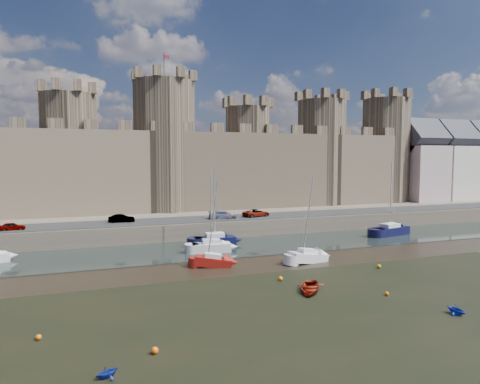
{
  "coord_description": "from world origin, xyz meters",
  "views": [
    {
      "loc": [
        -11.44,
        -29.21,
        11.97
      ],
      "look_at": [
        6.98,
        22.0,
        7.59
      ],
      "focal_mm": 32.0,
      "sensor_mm": 36.0,
      "label": 1
    }
  ],
  "objects_px": {
    "car_3": "(256,213)",
    "sailboat_1": "(215,240)",
    "car_0": "(12,227)",
    "sailboat_2": "(211,246)",
    "sailboat_3": "(390,230)",
    "sailboat_5": "(308,256)",
    "car_2": "(223,215)",
    "sailboat_4": "(213,260)",
    "car_1": "(122,219)",
    "dinghy_1": "(107,372)"
  },
  "relations": [
    {
      "from": "sailboat_3",
      "to": "sailboat_4",
      "type": "relative_size",
      "value": 1.21
    },
    {
      "from": "car_0",
      "to": "car_2",
      "type": "relative_size",
      "value": 0.7
    },
    {
      "from": "car_0",
      "to": "sailboat_4",
      "type": "relative_size",
      "value": 0.34
    },
    {
      "from": "sailboat_1",
      "to": "car_1",
      "type": "bearing_deg",
      "value": 146.04
    },
    {
      "from": "car_3",
      "to": "sailboat_5",
      "type": "distance_m",
      "value": 20.39
    },
    {
      "from": "sailboat_1",
      "to": "car_2",
      "type": "bearing_deg",
      "value": 67.92
    },
    {
      "from": "car_1",
      "to": "sailboat_4",
      "type": "xyz_separation_m",
      "value": [
        8.23,
        -19.33,
        -2.42
      ]
    },
    {
      "from": "car_0",
      "to": "car_1",
      "type": "height_order",
      "value": "car_1"
    },
    {
      "from": "car_1",
      "to": "car_3",
      "type": "bearing_deg",
      "value": -87.38
    },
    {
      "from": "sailboat_1",
      "to": "dinghy_1",
      "type": "xyz_separation_m",
      "value": [
        -15.39,
        -31.45,
        -0.52
      ]
    },
    {
      "from": "sailboat_5",
      "to": "car_0",
      "type": "bearing_deg",
      "value": 141.27
    },
    {
      "from": "car_0",
      "to": "car_1",
      "type": "bearing_deg",
      "value": -86.3
    },
    {
      "from": "car_0",
      "to": "car_3",
      "type": "xyz_separation_m",
      "value": [
        34.69,
        1.16,
        0.08
      ]
    },
    {
      "from": "car_0",
      "to": "car_2",
      "type": "distance_m",
      "value": 29.02
    },
    {
      "from": "car_1",
      "to": "sailboat_5",
      "type": "height_order",
      "value": "sailboat_5"
    },
    {
      "from": "dinghy_1",
      "to": "car_0",
      "type": "bearing_deg",
      "value": -6.11
    },
    {
      "from": "car_1",
      "to": "sailboat_5",
      "type": "bearing_deg",
      "value": -132.84
    },
    {
      "from": "sailboat_1",
      "to": "dinghy_1",
      "type": "height_order",
      "value": "sailboat_1"
    },
    {
      "from": "sailboat_1",
      "to": "sailboat_3",
      "type": "distance_m",
      "value": 27.77
    },
    {
      "from": "sailboat_2",
      "to": "sailboat_4",
      "type": "distance_m",
      "value": 6.94
    },
    {
      "from": "car_1",
      "to": "dinghy_1",
      "type": "distance_m",
      "value": 40.59
    },
    {
      "from": "car_2",
      "to": "sailboat_2",
      "type": "bearing_deg",
      "value": 163.71
    },
    {
      "from": "sailboat_5",
      "to": "sailboat_1",
      "type": "bearing_deg",
      "value": 112.7
    },
    {
      "from": "car_3",
      "to": "sailboat_4",
      "type": "bearing_deg",
      "value": 131.69
    },
    {
      "from": "car_1",
      "to": "sailboat_2",
      "type": "distance_m",
      "value": 16.2
    },
    {
      "from": "sailboat_5",
      "to": "sailboat_4",
      "type": "bearing_deg",
      "value": 161.95
    },
    {
      "from": "car_0",
      "to": "sailboat_2",
      "type": "distance_m",
      "value": 26.15
    },
    {
      "from": "sailboat_4",
      "to": "car_3",
      "type": "bearing_deg",
      "value": 71.45
    },
    {
      "from": "sailboat_4",
      "to": "sailboat_5",
      "type": "height_order",
      "value": "sailboat_5"
    },
    {
      "from": "sailboat_3",
      "to": "sailboat_5",
      "type": "relative_size",
      "value": 1.13
    },
    {
      "from": "car_1",
      "to": "sailboat_1",
      "type": "distance_m",
      "value": 14.7
    },
    {
      "from": "sailboat_1",
      "to": "sailboat_5",
      "type": "height_order",
      "value": "sailboat_1"
    },
    {
      "from": "car_2",
      "to": "sailboat_1",
      "type": "height_order",
      "value": "sailboat_1"
    },
    {
      "from": "sailboat_2",
      "to": "sailboat_3",
      "type": "relative_size",
      "value": 0.93
    },
    {
      "from": "sailboat_3",
      "to": "dinghy_1",
      "type": "distance_m",
      "value": 52.54
    },
    {
      "from": "car_2",
      "to": "sailboat_5",
      "type": "bearing_deg",
      "value": -160.32
    },
    {
      "from": "car_2",
      "to": "car_0",
      "type": "bearing_deg",
      "value": 99.84
    },
    {
      "from": "car_3",
      "to": "sailboat_1",
      "type": "relative_size",
      "value": 0.41
    },
    {
      "from": "sailboat_4",
      "to": "sailboat_5",
      "type": "xyz_separation_m",
      "value": [
        10.75,
        -1.77,
        0.02
      ]
    },
    {
      "from": "car_2",
      "to": "car_3",
      "type": "xyz_separation_m",
      "value": [
        5.68,
        0.48,
        -0.03
      ]
    },
    {
      "from": "car_1",
      "to": "sailboat_4",
      "type": "height_order",
      "value": "sailboat_4"
    },
    {
      "from": "sailboat_3",
      "to": "car_0",
      "type": "bearing_deg",
      "value": 158.59
    },
    {
      "from": "car_3",
      "to": "sailboat_3",
      "type": "bearing_deg",
      "value": -130.91
    },
    {
      "from": "sailboat_1",
      "to": "sailboat_3",
      "type": "relative_size",
      "value": 0.98
    },
    {
      "from": "sailboat_2",
      "to": "sailboat_4",
      "type": "bearing_deg",
      "value": -96.55
    },
    {
      "from": "car_0",
      "to": "sailboat_5",
      "type": "xyz_separation_m",
      "value": [
        32.9,
        -19.01,
        -2.32
      ]
    },
    {
      "from": "car_0",
      "to": "sailboat_2",
      "type": "height_order",
      "value": "sailboat_2"
    },
    {
      "from": "sailboat_2",
      "to": "sailboat_1",
      "type": "bearing_deg",
      "value": 74.58
    },
    {
      "from": "sailboat_5",
      "to": "car_2",
      "type": "bearing_deg",
      "value": 92.48
    },
    {
      "from": "car_3",
      "to": "sailboat_1",
      "type": "bearing_deg",
      "value": 116.51
    }
  ]
}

